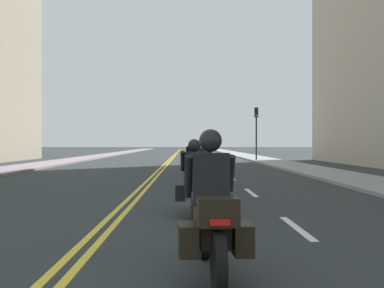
{
  "coord_description": "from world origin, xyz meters",
  "views": [
    {
      "loc": [
        1.43,
        -0.41,
        1.49
      ],
      "look_at": [
        1.69,
        21.02,
        1.45
      ],
      "focal_mm": 44.86,
      "sensor_mm": 36.0,
      "label": 1
    }
  ],
  "objects_px": {
    "motorcycle_2": "(202,172)",
    "motorcycle_5": "(192,157)",
    "motorcycle_1": "(194,183)",
    "motorcycle_3": "(198,165)",
    "motorcycle_4": "(192,161)",
    "traffic_light_far": "(256,124)",
    "motorcycle_0": "(212,217)"
  },
  "relations": [
    {
      "from": "motorcycle_0",
      "to": "traffic_light_far",
      "type": "bearing_deg",
      "value": 77.67
    },
    {
      "from": "motorcycle_4",
      "to": "motorcycle_1",
      "type": "bearing_deg",
      "value": -91.46
    },
    {
      "from": "motorcycle_3",
      "to": "motorcycle_2",
      "type": "bearing_deg",
      "value": -91.47
    },
    {
      "from": "motorcycle_0",
      "to": "motorcycle_1",
      "type": "height_order",
      "value": "motorcycle_0"
    },
    {
      "from": "motorcycle_5",
      "to": "motorcycle_2",
      "type": "bearing_deg",
      "value": -88.83
    },
    {
      "from": "motorcycle_0",
      "to": "traffic_light_far",
      "type": "relative_size",
      "value": 0.49
    },
    {
      "from": "motorcycle_2",
      "to": "motorcycle_5",
      "type": "bearing_deg",
      "value": 88.26
    },
    {
      "from": "motorcycle_1",
      "to": "motorcycle_5",
      "type": "bearing_deg",
      "value": 89.74
    },
    {
      "from": "traffic_light_far",
      "to": "motorcycle_1",
      "type": "bearing_deg",
      "value": -100.83
    },
    {
      "from": "motorcycle_3",
      "to": "motorcycle_5",
      "type": "distance_m",
      "value": 9.32
    },
    {
      "from": "motorcycle_1",
      "to": "motorcycle_4",
      "type": "xyz_separation_m",
      "value": [
        0.12,
        13.12,
        -0.01
      ]
    },
    {
      "from": "motorcycle_3",
      "to": "traffic_light_far",
      "type": "relative_size",
      "value": 0.48
    },
    {
      "from": "motorcycle_4",
      "to": "traffic_light_far",
      "type": "xyz_separation_m",
      "value": [
        5.44,
        15.93,
        2.4
      ]
    },
    {
      "from": "motorcycle_2",
      "to": "motorcycle_5",
      "type": "height_order",
      "value": "motorcycle_2"
    },
    {
      "from": "motorcycle_1",
      "to": "motorcycle_3",
      "type": "xyz_separation_m",
      "value": [
        0.3,
        8.55,
        -0.0
      ]
    },
    {
      "from": "motorcycle_5",
      "to": "motorcycle_0",
      "type": "bearing_deg",
      "value": -89.51
    },
    {
      "from": "motorcycle_3",
      "to": "motorcycle_4",
      "type": "distance_m",
      "value": 4.58
    },
    {
      "from": "motorcycle_4",
      "to": "motorcycle_0",
      "type": "bearing_deg",
      "value": -90.95
    },
    {
      "from": "traffic_light_far",
      "to": "motorcycle_2",
      "type": "bearing_deg",
      "value": -101.84
    },
    {
      "from": "motorcycle_1",
      "to": "motorcycle_3",
      "type": "height_order",
      "value": "motorcycle_1"
    },
    {
      "from": "traffic_light_far",
      "to": "motorcycle_0",
      "type": "bearing_deg",
      "value": -99.15
    },
    {
      "from": "motorcycle_3",
      "to": "traffic_light_far",
      "type": "distance_m",
      "value": 21.3
    },
    {
      "from": "motorcycle_1",
      "to": "motorcycle_5",
      "type": "height_order",
      "value": "motorcycle_5"
    },
    {
      "from": "motorcycle_1",
      "to": "traffic_light_far",
      "type": "bearing_deg",
      "value": 79.52
    },
    {
      "from": "motorcycle_1",
      "to": "motorcycle_5",
      "type": "relative_size",
      "value": 1.0
    },
    {
      "from": "motorcycle_2",
      "to": "motorcycle_4",
      "type": "height_order",
      "value": "motorcycle_2"
    },
    {
      "from": "motorcycle_3",
      "to": "motorcycle_5",
      "type": "relative_size",
      "value": 0.95
    },
    {
      "from": "motorcycle_0",
      "to": "motorcycle_5",
      "type": "relative_size",
      "value": 0.97
    },
    {
      "from": "motorcycle_1",
      "to": "traffic_light_far",
      "type": "height_order",
      "value": "traffic_light_far"
    },
    {
      "from": "motorcycle_1",
      "to": "motorcycle_0",
      "type": "bearing_deg",
      "value": -88.25
    },
    {
      "from": "motorcycle_1",
      "to": "motorcycle_5",
      "type": "xyz_separation_m",
      "value": [
        0.19,
        17.86,
        0.0
      ]
    },
    {
      "from": "motorcycle_2",
      "to": "motorcycle_3",
      "type": "distance_m",
      "value": 4.53
    }
  ]
}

